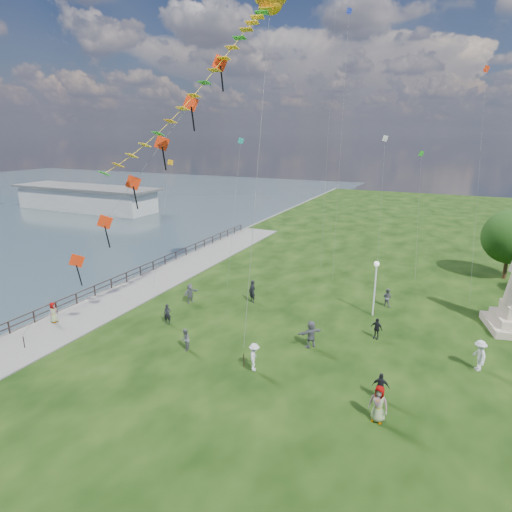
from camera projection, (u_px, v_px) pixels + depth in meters
The scene contains 18 objects.
waterfront at pixel (113, 295), 37.37m from camera, with size 200.00×200.00×1.51m.
pier_pavilion at pixel (86, 198), 80.44m from camera, with size 30.00×8.00×4.40m.
lamppost at pixel (376, 277), 32.26m from camera, with size 0.41×0.41×4.38m.
person_0 at pixel (167, 314), 31.51m from camera, with size 0.55×0.36×1.51m, color black.
person_1 at pixel (185, 340), 27.64m from camera, with size 0.71×0.44×1.47m, color #595960.
person_2 at pixel (254, 357), 25.25m from camera, with size 1.12×0.58×1.73m, color silver.
person_3 at pixel (381, 386), 22.50m from camera, with size 0.89×0.46×1.52m, color black.
person_4 at pixel (379, 404), 20.73m from camera, with size 0.94×0.57×1.92m, color #595960.
person_5 at pixel (190, 293), 35.41m from camera, with size 1.53×0.66×1.65m, color #595960.
person_6 at pixel (252, 291), 35.47m from camera, with size 0.69×0.45×1.89m, color black.
person_7 at pixel (387, 297), 34.69m from camera, with size 0.74×0.45×1.51m, color #595960.
person_8 at pixel (479, 355), 25.24m from camera, with size 1.24×0.64×1.92m, color silver.
person_9 at pixel (377, 328), 29.22m from camera, with size 0.87×0.45×1.49m, color black.
person_10 at pixel (54, 314), 31.51m from camera, with size 0.76×0.47×1.55m, color #595960.
person_11 at pixel (311, 334), 27.98m from camera, with size 1.72×0.74×1.85m, color #595960.
red_kite_train at pixel (145, 169), 27.16m from camera, with size 10.46×9.35×18.34m.
serpent_kite at pixel (268, 4), 29.46m from camera, with size 8.51×13.05×23.30m.
small_kites at pixel (360, 128), 38.55m from camera, with size 31.76×18.00×28.63m.
Camera 1 is at (10.77, -17.51, 13.61)m, focal length 30.00 mm.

